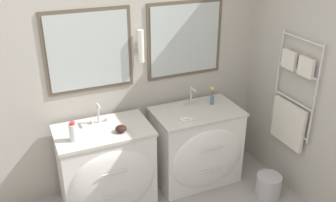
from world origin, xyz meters
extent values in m
cube|color=#B2ADA3|center=(0.00, 1.65, 1.30)|extent=(5.14, 0.06, 2.60)
cube|color=brown|center=(-0.07, 1.61, 1.51)|extent=(0.83, 0.02, 0.79)
cube|color=#B2BCBA|center=(-0.07, 1.60, 1.51)|extent=(0.76, 0.01, 0.72)
cube|color=brown|center=(0.92, 1.61, 1.51)|extent=(0.83, 0.02, 0.79)
cube|color=#B2BCBA|center=(0.92, 1.60, 1.51)|extent=(0.76, 0.01, 0.72)
cylinder|color=white|center=(0.42, 1.57, 1.51)|extent=(0.06, 0.06, 0.32)
cube|color=silver|center=(0.42, 1.61, 1.51)|extent=(0.05, 0.02, 0.08)
cube|color=#B2ADA3|center=(1.80, 0.73, 1.30)|extent=(0.06, 3.43, 2.60)
cylinder|color=silver|center=(1.73, 0.55, 1.16)|extent=(0.02, 0.02, 0.99)
cylinder|color=silver|center=(1.73, 1.09, 1.16)|extent=(0.02, 0.02, 0.99)
cylinder|color=silver|center=(1.73, 0.82, 1.62)|extent=(0.02, 0.53, 0.02)
cylinder|color=silver|center=(1.73, 0.82, 1.31)|extent=(0.02, 0.53, 0.02)
cylinder|color=silver|center=(1.73, 0.82, 1.00)|extent=(0.02, 0.53, 0.02)
cylinder|color=silver|center=(1.73, 0.82, 0.69)|extent=(0.02, 0.53, 0.02)
cube|color=silver|center=(1.72, 0.82, 0.75)|extent=(0.04, 0.45, 0.45)
cube|color=silver|center=(1.72, 0.70, 1.39)|extent=(0.04, 0.18, 0.18)
cube|color=silver|center=(1.72, 0.94, 1.39)|extent=(0.04, 0.18, 0.18)
cube|color=white|center=(-0.07, 1.30, 0.40)|extent=(0.87, 0.54, 0.81)
ellipsoid|color=white|center=(-0.07, 1.03, 0.40)|extent=(0.80, 0.12, 0.68)
cube|color=beige|center=(-0.07, 1.30, 0.82)|extent=(0.90, 0.57, 0.03)
ellipsoid|color=white|center=(-0.07, 1.27, 0.79)|extent=(0.40, 0.34, 0.09)
cylinder|color=silver|center=(-0.07, 0.96, 0.56)|extent=(0.24, 0.01, 0.01)
cylinder|color=silver|center=(-0.07, 0.96, 0.31)|extent=(0.24, 0.01, 0.01)
cube|color=white|center=(0.92, 1.30, 0.40)|extent=(0.87, 0.54, 0.81)
ellipsoid|color=white|center=(0.92, 1.03, 0.40)|extent=(0.80, 0.12, 0.68)
cube|color=beige|center=(0.92, 1.30, 0.82)|extent=(0.90, 0.57, 0.03)
ellipsoid|color=white|center=(0.92, 1.27, 0.79)|extent=(0.40, 0.34, 0.09)
cylinder|color=silver|center=(0.92, 0.96, 0.56)|extent=(0.24, 0.01, 0.01)
cylinder|color=silver|center=(0.92, 0.96, 0.31)|extent=(0.24, 0.01, 0.01)
cylinder|color=silver|center=(-0.07, 1.44, 0.94)|extent=(0.02, 0.02, 0.21)
cylinder|color=silver|center=(-0.07, 1.39, 1.03)|extent=(0.02, 0.11, 0.02)
cylinder|color=silver|center=(-0.14, 1.44, 0.85)|extent=(0.03, 0.03, 0.04)
cylinder|color=silver|center=(0.00, 1.44, 0.85)|extent=(0.03, 0.03, 0.04)
cylinder|color=silver|center=(0.92, 1.44, 0.94)|extent=(0.02, 0.02, 0.21)
cylinder|color=silver|center=(0.92, 1.39, 1.03)|extent=(0.02, 0.11, 0.02)
cylinder|color=silver|center=(0.85, 1.44, 0.85)|extent=(0.03, 0.03, 0.04)
cylinder|color=silver|center=(0.99, 1.44, 0.85)|extent=(0.03, 0.03, 0.04)
cylinder|color=silver|center=(-0.36, 1.20, 0.92)|extent=(0.07, 0.07, 0.16)
cylinder|color=red|center=(-0.36, 1.20, 1.01)|extent=(0.05, 0.05, 0.02)
ellipsoid|color=black|center=(0.07, 1.18, 0.87)|extent=(0.11, 0.11, 0.06)
cylinder|color=teal|center=(1.14, 1.37, 0.88)|extent=(0.04, 0.04, 0.10)
cylinder|color=#477238|center=(1.14, 1.37, 0.97)|extent=(0.01, 0.01, 0.09)
sphere|color=#E5BF47|center=(1.14, 1.37, 1.02)|extent=(0.04, 0.04, 0.04)
cube|color=white|center=(0.71, 1.13, 0.85)|extent=(0.10, 0.07, 0.02)
ellipsoid|color=#F2E5CC|center=(0.71, 1.13, 0.87)|extent=(0.06, 0.04, 0.02)
cylinder|color=#B7B7BC|center=(1.48, 0.71, 0.12)|extent=(0.26, 0.26, 0.24)
torus|color=#B7B7BC|center=(1.48, 0.71, 0.23)|extent=(0.26, 0.26, 0.01)
camera|label=1|loc=(-0.73, -1.76, 2.56)|focal=40.00mm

